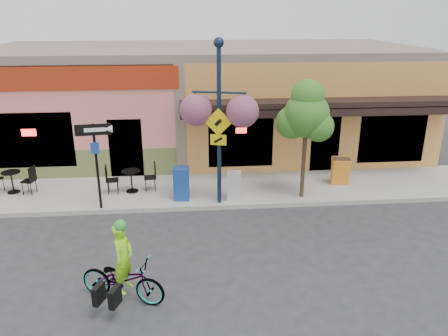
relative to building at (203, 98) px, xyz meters
name	(u,v)px	position (x,y,z in m)	size (l,w,h in m)	color
ground	(215,217)	(0.00, -7.50, -2.25)	(90.00, 90.00, 0.00)	#2D2D30
sidewalk	(211,190)	(0.00, -5.50, -2.17)	(24.00, 3.00, 0.15)	#9E9B93
curb	(214,207)	(0.00, -6.95, -2.17)	(24.00, 0.12, 0.15)	#A8A59E
building	(203,98)	(0.00, 0.00, 0.00)	(18.20, 8.20, 4.50)	#E27A70
bicycle	(123,279)	(-2.24, -11.34, -1.74)	(0.67, 1.93, 1.01)	maroon
cyclist_rider	(124,268)	(-2.19, -11.34, -1.47)	(0.57, 0.37, 1.55)	#8CF219
lamp_post	(219,125)	(0.19, -6.74, 0.44)	(1.62, 0.65, 5.08)	#122239
one_way_sign	(97,167)	(-3.50, -6.85, -0.76)	(1.03, 0.22, 2.69)	black
cafe_set_left	(12,179)	(-6.65, -5.34, -1.62)	(1.61, 0.80, 0.96)	black
cafe_set_right	(131,178)	(-2.68, -5.61, -1.61)	(1.64, 0.82, 0.99)	black
newspaper_box_blue	(181,183)	(-1.01, -6.37, -1.56)	(0.48, 0.43, 1.08)	#193E97
newspaper_box_grey	(234,186)	(0.68, -6.55, -1.63)	(0.44, 0.40, 0.94)	beige
street_tree	(305,140)	(2.92, -6.50, -0.16)	(1.51, 1.51, 3.88)	#3D7A26
sandwich_board	(341,173)	(4.50, -5.75, -1.61)	(0.58, 0.43, 0.97)	orange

